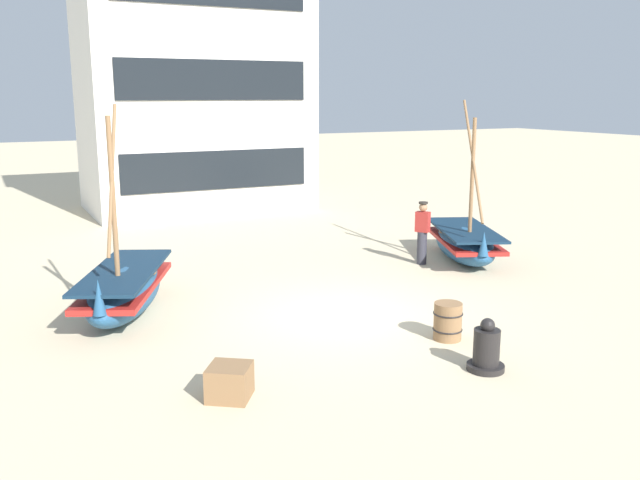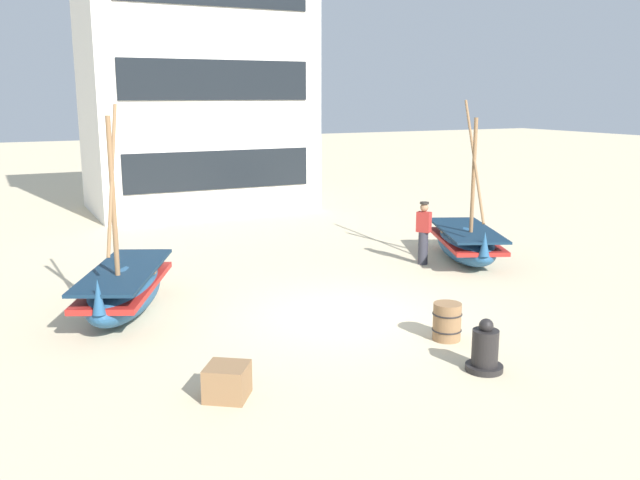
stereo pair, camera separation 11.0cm
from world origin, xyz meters
TOP-DOWN VIEW (x-y plane):
  - ground_plane at (0.00, 0.00)m, footprint 120.00×120.00m
  - fishing_boat_near_left at (-3.95, 2.12)m, footprint 2.71×3.94m
  - fishing_boat_centre_large at (5.30, 2.70)m, footprint 2.68×3.85m
  - fisherman_by_hull at (4.01, 2.88)m, footprint 0.38×0.42m
  - capstan_winch at (0.75, -3.57)m, footprint 0.62×0.62m
  - wooden_barrel at (1.08, -2.11)m, footprint 0.56×0.56m
  - cargo_crate at (-3.37, -2.68)m, footprint 0.86×0.86m
  - harbor_building_main at (1.40, 14.66)m, footprint 8.65×5.30m

SIDE VIEW (x-z plane):
  - ground_plane at x=0.00m, z-range 0.00..0.00m
  - cargo_crate at x=-3.37m, z-range 0.00..0.51m
  - capstan_winch at x=0.75m, z-range -0.10..0.80m
  - wooden_barrel at x=1.08m, z-range 0.00..0.70m
  - fishing_boat_centre_large at x=5.30m, z-range -1.66..2.66m
  - fishing_boat_near_left at x=-3.95m, z-range -1.61..2.67m
  - fisherman_by_hull at x=4.01m, z-range -0.01..1.68m
  - harbor_building_main at x=1.40m, z-range 0.01..9.93m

